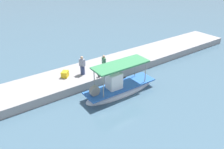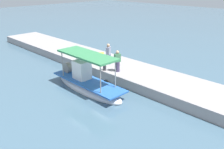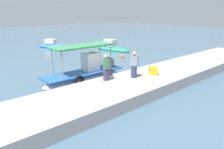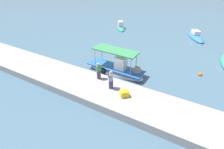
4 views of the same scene
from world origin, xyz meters
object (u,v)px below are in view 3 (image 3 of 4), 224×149
object	(u,v)px
main_fishing_boat	(85,74)
cargo_crate	(153,71)
fisherman_by_crate	(106,69)
marker_buoy	(122,57)
moored_boat_near	(53,46)
moored_boat_mid	(113,48)
mooring_bollard	(110,72)
fisherman_near_bollard	(134,66)

from	to	relation	value
main_fishing_boat	cargo_crate	size ratio (longest dim) A/B	10.05
fisherman_by_crate	marker_buoy	size ratio (longest dim) A/B	4.03
cargo_crate	marker_buoy	size ratio (longest dim) A/B	1.58
moored_boat_near	moored_boat_mid	size ratio (longest dim) A/B	0.92
fisherman_by_crate	moored_boat_mid	xyz separation A→B (m)	(10.63, 10.88, -1.20)
marker_buoy	moored_boat_mid	world-z (taller)	moored_boat_mid
fisherman_by_crate	marker_buoy	world-z (taller)	fisherman_by_crate
mooring_bollard	moored_boat_mid	world-z (taller)	moored_boat_mid
mooring_bollard	marker_buoy	size ratio (longest dim) A/B	1.25
fisherman_by_crate	moored_boat_near	world-z (taller)	fisherman_by_crate
fisherman_by_crate	marker_buoy	bearing A→B (deg)	39.28
fisherman_by_crate	marker_buoy	xyz separation A→B (m)	(8.15, 6.66, -1.38)
main_fishing_boat	fisherman_near_bollard	world-z (taller)	main_fishing_boat
fisherman_near_bollard	fisherman_by_crate	distance (m)	1.91
moored_boat_mid	mooring_bollard	bearing A→B (deg)	-133.40
fisherman_near_bollard	marker_buoy	distance (m)	9.90
fisherman_near_bollard	moored_boat_near	size ratio (longest dim) A/B	0.36
fisherman_near_bollard	marker_buoy	bearing A→B (deg)	49.25
marker_buoy	moored_boat_near	distance (m)	11.47
marker_buoy	mooring_bollard	bearing A→B (deg)	-139.97
cargo_crate	moored_boat_near	xyz separation A→B (m)	(2.80, 19.14, -0.75)
mooring_bollard	cargo_crate	size ratio (longest dim) A/B	0.79
moored_boat_near	marker_buoy	bearing A→B (deg)	-79.43
marker_buoy	moored_boat_near	bearing A→B (deg)	100.57
fisherman_near_bollard	cargo_crate	size ratio (longest dim) A/B	2.66
mooring_bollard	moored_boat_mid	bearing A→B (deg)	46.60
mooring_bollard	cargo_crate	xyz separation A→B (m)	(2.40, -1.73, 0.01)
fisherman_near_bollard	fisherman_by_crate	xyz separation A→B (m)	(-1.75, 0.76, -0.03)
fisherman_near_bollard	main_fishing_boat	bearing A→B (deg)	112.33
fisherman_by_crate	mooring_bollard	bearing A→B (deg)	32.04
fisherman_near_bollard	moored_boat_mid	size ratio (longest dim) A/B	0.33
fisherman_by_crate	cargo_crate	world-z (taller)	fisherman_by_crate
main_fishing_boat	fisherman_near_bollard	size ratio (longest dim) A/B	3.78
cargo_crate	moored_boat_mid	size ratio (longest dim) A/B	0.12
fisherman_by_crate	cargo_crate	distance (m)	3.49
main_fishing_boat	mooring_bollard	xyz separation A→B (m)	(0.52, -2.19, 0.51)
fisherman_by_crate	marker_buoy	distance (m)	10.61
mooring_bollard	main_fishing_boat	bearing A→B (deg)	103.45
fisherman_near_bollard	moored_boat_near	xyz separation A→B (m)	(4.29, 18.70, -1.26)
moored_boat_mid	fisherman_near_bollard	bearing A→B (deg)	-127.34
fisherman_near_bollard	moored_boat_mid	distance (m)	14.69
fisherman_by_crate	mooring_bollard	size ratio (longest dim) A/B	3.23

